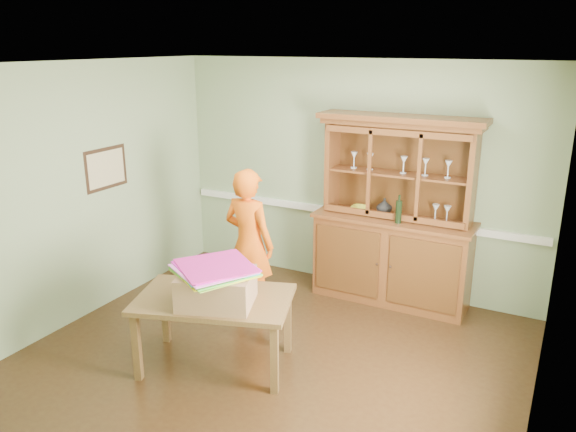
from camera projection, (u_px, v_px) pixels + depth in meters
The scene contains 14 objects.
floor at pixel (273, 358), 5.33m from camera, with size 4.50×4.50×0.00m, color #402A14.
ceiling at pixel (270, 64), 4.53m from camera, with size 4.50×4.50×0.00m, color white.
wall_back at pixel (354, 176), 6.62m from camera, with size 4.50×4.50×0.00m, color #8DA67C.
wall_left at pixel (86, 192), 5.93m from camera, with size 4.00×4.00×0.00m, color #8DA67C.
wall_right at pixel (551, 268), 3.93m from camera, with size 4.00×4.00×0.00m, color #8DA67C.
wall_front at pixel (103, 317), 3.24m from camera, with size 4.50×4.50×0.00m, color #8DA67C.
chair_rail at pixel (352, 213), 6.73m from camera, with size 4.41×0.05×0.08m, color white.
framed_map at pixel (106, 168), 6.11m from camera, with size 0.03×0.60×0.46m.
window_panel at pixel (548, 262), 3.64m from camera, with size 0.03×0.96×1.36m.
china_hutch at pixel (393, 238), 6.34m from camera, with size 1.81×0.60×2.12m.
dining_table at pixel (214, 305), 5.04m from camera, with size 1.56×1.21×0.69m.
cardboard_box at pixel (217, 288), 4.85m from camera, with size 0.62×0.50×0.29m, color #946C4C.
kite_stack at pixel (214, 269), 4.81m from camera, with size 0.81×0.81×0.06m.
person at pixel (249, 244), 5.96m from camera, with size 0.60×0.39×1.64m, color orange.
Camera 1 is at (2.30, -4.09, 2.87)m, focal length 35.00 mm.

